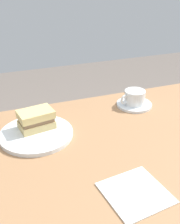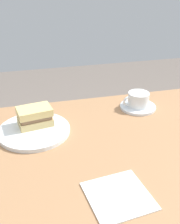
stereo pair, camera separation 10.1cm
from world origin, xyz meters
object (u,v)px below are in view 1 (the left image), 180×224
(napkin, at_px, (135,193))
(sandwich_plate, at_px, (36,134))
(sandwich_front, at_px, (36,119))
(coffee_saucer, at_px, (134,104))
(spoon, at_px, (130,95))
(coffee_cup, at_px, (134,97))
(dining_table, at_px, (156,171))

(napkin, bearing_deg, sandwich_plate, -62.77)
(sandwich_plate, height_order, sandwich_front, sandwich_front)
(sandwich_front, bearing_deg, napkin, 114.49)
(sandwich_front, height_order, coffee_saucer, sandwich_front)
(spoon, bearing_deg, napkin, 63.61)
(sandwich_front, bearing_deg, coffee_saucer, -171.97)
(sandwich_plate, distance_m, coffee_saucer, 0.42)
(sandwich_plate, relative_size, coffee_saucer, 1.73)
(sandwich_front, height_order, coffee_cup, sandwich_front)
(coffee_saucer, height_order, spoon, spoon)
(napkin, bearing_deg, dining_table, -138.19)
(sandwich_plate, distance_m, sandwich_front, 0.05)
(spoon, distance_m, napkin, 0.57)
(sandwich_plate, xyz_separation_m, sandwich_front, (-0.01, -0.03, 0.04))
(dining_table, height_order, sandwich_front, sandwich_front)
(dining_table, xyz_separation_m, spoon, (-0.09, -0.36, 0.11))
(dining_table, height_order, spoon, spoon)
(coffee_saucer, xyz_separation_m, spoon, (-0.02, -0.07, 0.01))
(sandwich_front, relative_size, napkin, 0.83)
(coffee_saucer, relative_size, spoon, 1.44)
(coffee_cup, relative_size, napkin, 0.72)
(coffee_saucer, height_order, napkin, coffee_saucer)
(coffee_cup, distance_m, napkin, 0.49)
(coffee_saucer, distance_m, napkin, 0.49)
(sandwich_plate, distance_m, napkin, 0.39)
(spoon, bearing_deg, dining_table, 76.29)
(spoon, height_order, napkin, spoon)
(coffee_cup, bearing_deg, coffee_saucer, -173.24)
(dining_table, distance_m, spoon, 0.39)
(coffee_saucer, bearing_deg, napkin, 61.94)
(dining_table, xyz_separation_m, coffee_saucer, (-0.07, -0.29, 0.10))
(sandwich_front, xyz_separation_m, spoon, (-0.42, -0.13, -0.03))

